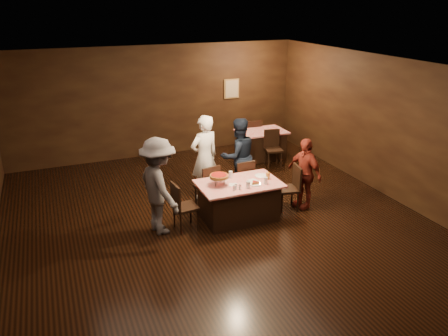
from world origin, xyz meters
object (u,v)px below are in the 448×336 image
at_px(chair_back_near, 273,149).
at_px(plate_empty, 261,176).
at_px(chair_back_far, 252,135).
at_px(glass_amber, 268,176).
at_px(chair_end_left, 185,206).
at_px(glass_front_right, 266,181).
at_px(chair_far_left, 207,186).
at_px(chair_far_right, 242,180).
at_px(chair_end_right, 288,188).
at_px(glass_front_left, 248,185).
at_px(diner_red_shirt, 304,173).
at_px(diner_navy_hoodie, 238,156).
at_px(glass_back, 231,174).
at_px(pizza_stand, 219,176).
at_px(diner_white_jacket, 204,157).
at_px(back_table, 261,144).
at_px(main_table, 239,201).
at_px(diner_grey_knit, 159,186).

distance_m(chair_back_near, plate_empty, 2.66).
height_order(chair_back_far, glass_amber, chair_back_far).
distance_m(chair_end_left, glass_amber, 1.74).
bearing_deg(chair_back_far, glass_front_right, 72.35).
xyz_separation_m(chair_back_far, glass_front_right, (-1.58, -3.89, 0.37)).
relative_size(chair_far_left, chair_far_right, 1.00).
bearing_deg(chair_far_left, chair_end_right, 141.21).
height_order(chair_end_right, plate_empty, chair_end_right).
xyz_separation_m(chair_far_left, glass_front_right, (0.85, -1.00, 0.37)).
xyz_separation_m(plate_empty, glass_front_left, (-0.50, -0.45, 0.06)).
distance_m(chair_back_near, glass_amber, 2.81).
distance_m(diner_red_shirt, glass_front_right, 1.06).
xyz_separation_m(diner_navy_hoodie, glass_back, (-0.56, -0.88, -0.02)).
bearing_deg(glass_amber, pizza_stand, 174.29).
bearing_deg(diner_red_shirt, chair_back_far, 156.84).
bearing_deg(glass_back, diner_red_shirt, -11.18).
bearing_deg(glass_amber, diner_white_jacket, 124.69).
relative_size(chair_far_right, glass_amber, 6.79).
xyz_separation_m(glass_front_right, glass_back, (-0.50, 0.55, 0.00)).
distance_m(chair_far_left, diner_red_shirt, 2.04).
relative_size(back_table, chair_end_right, 1.37).
xyz_separation_m(chair_end_right, glass_back, (-1.15, 0.30, 0.37)).
xyz_separation_m(main_table, glass_front_left, (0.05, -0.30, 0.46)).
height_order(main_table, chair_far_left, chair_far_left).
height_order(chair_back_near, diner_red_shirt, diner_red_shirt).
bearing_deg(chair_end_right, chair_back_far, 175.84).
xyz_separation_m(glass_amber, glass_back, (-0.65, 0.35, 0.00)).
height_order(chair_back_far, diner_navy_hoodie, diner_navy_hoodie).
height_order(chair_far_left, chair_back_near, same).
height_order(back_table, chair_back_near, chair_back_near).
relative_size(chair_far_right, diner_grey_knit, 0.52).
bearing_deg(chair_end_right, diner_navy_hoodie, -143.01).
bearing_deg(glass_front_left, chair_far_left, 113.20).
height_order(diner_red_shirt, glass_amber, diner_red_shirt).
height_order(chair_far_left, glass_front_right, chair_far_left).
distance_m(chair_far_right, chair_back_near, 2.28).
distance_m(diner_grey_knit, plate_empty, 2.11).
height_order(chair_end_right, diner_white_jacket, diner_white_jacket).
relative_size(chair_end_left, pizza_stand, 2.50).
height_order(chair_far_right, plate_empty, chair_far_right).
bearing_deg(pizza_stand, glass_front_left, -37.87).
xyz_separation_m(diner_navy_hoodie, pizza_stand, (-0.91, -1.13, 0.09)).
bearing_deg(back_table, glass_front_right, -115.66).
relative_size(main_table, pizza_stand, 4.21).
relative_size(chair_end_right, pizza_stand, 2.50).
height_order(pizza_stand, glass_front_left, pizza_stand).
bearing_deg(chair_end_left, chair_far_left, -48.44).
distance_m(back_table, glass_front_left, 3.91).
height_order(pizza_stand, glass_amber, pizza_stand).
bearing_deg(diner_navy_hoodie, chair_back_near, -147.06).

